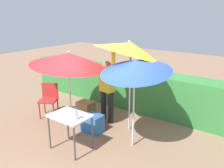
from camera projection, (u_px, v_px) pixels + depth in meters
ground_plane at (105, 130)px, 5.77m from camera, size 24.00×24.00×0.00m
hedge_row at (140, 90)px, 6.90m from camera, size 8.00×0.70×1.14m
umbrella_rainbow at (136, 66)px, 4.59m from camera, size 1.42×1.44×2.00m
umbrella_orange at (68, 59)px, 5.66m from camera, size 1.85×1.84×1.95m
umbrella_yellow at (130, 49)px, 5.27m from camera, size 1.69×1.62×2.43m
person_vendor at (107, 87)px, 6.00m from camera, size 0.56×0.28×1.88m
chair_plastic at (49, 98)px, 6.46m from camera, size 0.60×0.60×0.89m
cooler_box at (92, 123)px, 5.67m from camera, size 0.48×0.37×0.42m
crate_cardboard at (86, 108)px, 6.57m from camera, size 0.43×0.36×0.39m
folding_table at (70, 119)px, 4.81m from camera, size 0.80×0.60×0.76m
bottle_water at (76, 114)px, 4.56m from camera, size 0.07×0.07×0.24m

